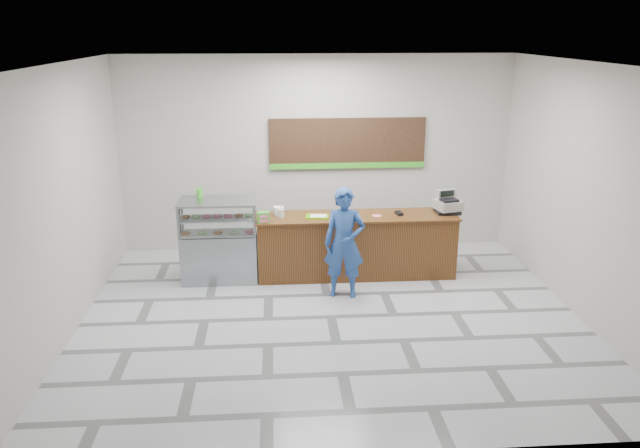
{
  "coord_description": "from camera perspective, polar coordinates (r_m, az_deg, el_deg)",
  "views": [
    {
      "loc": [
        -0.75,
        -8.01,
        3.94
      ],
      "look_at": [
        -0.09,
        0.9,
        1.1
      ],
      "focal_mm": 35.0,
      "sensor_mm": 36.0,
      "label": 1
    }
  ],
  "objects": [
    {
      "name": "display_case",
      "position": [
        10.14,
        -9.19,
        -1.39
      ],
      "size": [
        1.22,
        0.72,
        1.33
      ],
      "color": "gray",
      "rests_on": "floor"
    },
    {
      "name": "cash_register",
      "position": [
        10.4,
        11.57,
        1.78
      ],
      "size": [
        0.47,
        0.48,
        0.36
      ],
      "rotation": [
        0.0,
        0.0,
        0.25
      ],
      "color": "black",
      "rests_on": "sales_counter"
    },
    {
      "name": "green_cup_right",
      "position": [
        10.12,
        -10.97,
        2.76
      ],
      "size": [
        0.09,
        0.09,
        0.14
      ],
      "primitive_type": "cylinder",
      "color": "green",
      "rests_on": "display_case"
    },
    {
      "name": "customer",
      "position": [
        9.35,
        2.24,
        -1.75
      ],
      "size": [
        0.67,
        0.5,
        1.69
      ],
      "primitive_type": "imported",
      "rotation": [
        0.0,
        0.0,
        -0.16
      ],
      "color": "#254990",
      "rests_on": "floor"
    },
    {
      "name": "back_wall",
      "position": [
        11.25,
        -0.31,
        6.39
      ],
      "size": [
        7.0,
        0.0,
        7.0
      ],
      "primitive_type": "plane",
      "rotation": [
        1.57,
        0.0,
        0.0
      ],
      "color": "beige",
      "rests_on": "floor"
    },
    {
      "name": "donut_decal",
      "position": [
        10.08,
        5.23,
        0.77
      ],
      "size": [
        0.16,
        0.16,
        0.0
      ],
      "primitive_type": "cylinder",
      "color": "pink",
      "rests_on": "sales_counter"
    },
    {
      "name": "promo_box",
      "position": [
        9.71,
        -5.21,
        0.62
      ],
      "size": [
        0.2,
        0.14,
        0.17
      ],
      "primitive_type": "cube",
      "rotation": [
        0.0,
        0.0,
        0.06
      ],
      "color": "green",
      "rests_on": "sales_counter"
    },
    {
      "name": "floor",
      "position": [
        8.96,
        1.03,
        -8.48
      ],
      "size": [
        7.0,
        7.0,
        0.0
      ],
      "primitive_type": "plane",
      "color": "#BBBBC0",
      "rests_on": "ground"
    },
    {
      "name": "serving_tray",
      "position": [
        9.97,
        -0.25,
        0.71
      ],
      "size": [
        0.39,
        0.3,
        0.02
      ],
      "rotation": [
        0.0,
        0.0,
        -0.13
      ],
      "color": "#57B401",
      "rests_on": "sales_counter"
    },
    {
      "name": "sales_counter",
      "position": [
        10.24,
        3.33,
        -1.95
      ],
      "size": [
        3.26,
        0.76,
        1.03
      ],
      "color": "brown",
      "rests_on": "floor"
    },
    {
      "name": "ceiling",
      "position": [
        8.06,
        1.17,
        14.48
      ],
      "size": [
        7.0,
        7.0,
        0.0
      ],
      "primitive_type": "plane",
      "rotation": [
        3.14,
        0.0,
        0.0
      ],
      "color": "silver",
      "rests_on": "back_wall"
    },
    {
      "name": "napkin_box",
      "position": [
        10.09,
        -3.78,
        1.21
      ],
      "size": [
        0.18,
        0.18,
        0.13
      ],
      "primitive_type": "cube",
      "rotation": [
        0.0,
        0.0,
        0.16
      ],
      "color": "white",
      "rests_on": "sales_counter"
    },
    {
      "name": "menu_board",
      "position": [
        11.23,
        2.52,
        7.3
      ],
      "size": [
        2.8,
        0.06,
        0.9
      ],
      "color": "black",
      "rests_on": "back_wall"
    },
    {
      "name": "straw_cup",
      "position": [
        9.95,
        -3.58,
        0.98
      ],
      "size": [
        0.09,
        0.09,
        0.13
      ],
      "primitive_type": "cylinder",
      "color": "silver",
      "rests_on": "sales_counter"
    },
    {
      "name": "card_terminal",
      "position": [
        10.18,
        7.23,
        0.99
      ],
      "size": [
        0.12,
        0.19,
        0.04
      ],
      "primitive_type": "cube",
      "rotation": [
        0.0,
        0.0,
        0.19
      ],
      "color": "black",
      "rests_on": "sales_counter"
    },
    {
      "name": "green_cup_left",
      "position": [
        10.18,
        -10.94,
        2.85
      ],
      "size": [
        0.09,
        0.09,
        0.15
      ],
      "primitive_type": "cylinder",
      "color": "green",
      "rests_on": "display_case"
    }
  ]
}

